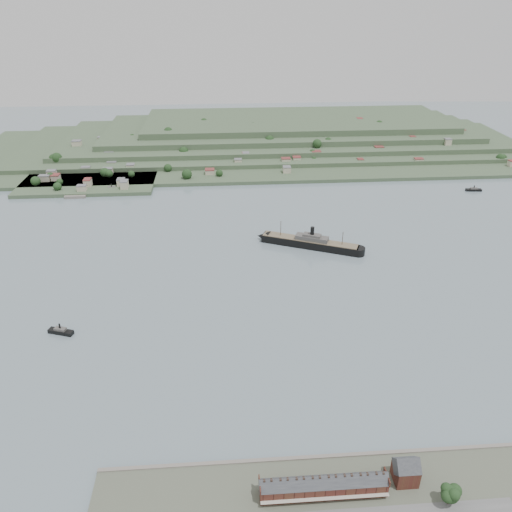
{
  "coord_description": "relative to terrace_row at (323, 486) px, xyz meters",
  "views": [
    {
      "loc": [
        -49.51,
        -308.28,
        194.56
      ],
      "look_at": [
        -24.35,
        30.0,
        14.58
      ],
      "focal_mm": 35.0,
      "sensor_mm": 36.0,
      "label": 1
    }
  ],
  "objects": [
    {
      "name": "tugboat",
      "position": [
        -145.45,
        128.5,
        -5.02
      ],
      "size": [
        17.12,
        9.47,
        7.46
      ],
      "color": "black",
      "rests_on": "ground"
    },
    {
      "name": "steamship",
      "position": [
        32.75,
        239.52,
        -2.63
      ],
      "size": [
        89.53,
        46.96,
        22.81
      ],
      "color": "black",
      "rests_on": "ground"
    },
    {
      "name": "ferry_east",
      "position": [
        239.04,
        360.95,
        -5.31
      ],
      "size": [
        17.27,
        6.2,
        6.34
      ],
      "color": "black",
      "rests_on": "ground"
    },
    {
      "name": "ferry_west",
      "position": [
        -160.25,
        393.02,
        -5.11
      ],
      "size": [
        19.44,
        6.36,
        7.19
      ],
      "color": "black",
      "rests_on": "ground"
    },
    {
      "name": "terrace_row",
      "position": [
        0.0,
        0.0,
        0.0
      ],
      "size": [
        55.6,
        9.8,
        11.07
      ],
      "color": "#4B201A",
      "rests_on": "ground"
    },
    {
      "name": "gabled_building",
      "position": [
        37.5,
        4.02,
        1.34
      ],
      "size": [
        10.4,
        10.18,
        14.09
      ],
      "color": "#4B201A",
      "rests_on": "ground"
    },
    {
      "name": "ground",
      "position": [
        10.0,
        168.02,
        -6.84
      ],
      "size": [
        1400.0,
        1400.0,
        0.0
      ],
      "primitive_type": "plane",
      "color": "slate",
      "rests_on": "ground"
    },
    {
      "name": "far_peninsula",
      "position": [
        37.91,
        561.12,
        5.04
      ],
      "size": [
        760.0,
        309.0,
        30.0
      ],
      "color": "#3C5236",
      "rests_on": "ground"
    },
    {
      "name": "fig_tree",
      "position": [
        52.43,
        -8.98,
        1.68
      ],
      "size": [
        9.57,
        8.29,
        10.68
      ],
      "color": "#3C2A1B",
      "rests_on": "ground"
    }
  ]
}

